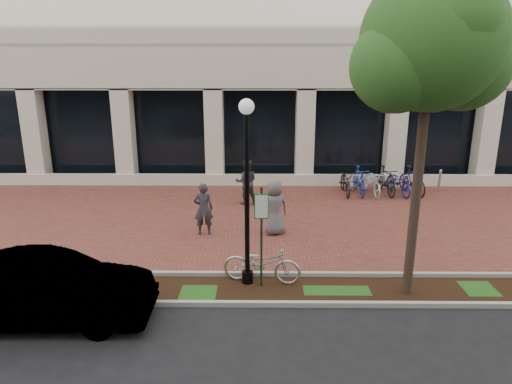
{
  "coord_description": "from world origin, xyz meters",
  "views": [
    {
      "loc": [
        0.02,
        -15.2,
        5.33
      ],
      "look_at": [
        -0.11,
        -0.8,
        1.2
      ],
      "focal_mm": 32.0,
      "sensor_mm": 36.0,
      "label": 1
    }
  ],
  "objects_px": {
    "parking_sign": "(261,225)",
    "pedestrian_mid": "(246,182)",
    "street_tree": "(433,50)",
    "locked_bicycle": "(262,263)",
    "pedestrian_right": "(275,207)",
    "bike_rack_cluster": "(378,181)",
    "bollard": "(440,181)",
    "lamppost": "(247,184)",
    "pedestrian_left": "(203,209)",
    "sedan_near_curb": "(46,290)"
  },
  "relations": [
    {
      "from": "pedestrian_right",
      "to": "sedan_near_curb",
      "type": "height_order",
      "value": "pedestrian_right"
    },
    {
      "from": "pedestrian_right",
      "to": "locked_bicycle",
      "type": "bearing_deg",
      "value": 61.63
    },
    {
      "from": "pedestrian_mid",
      "to": "parking_sign",
      "type": "bearing_deg",
      "value": 91.1
    },
    {
      "from": "pedestrian_left",
      "to": "bike_rack_cluster",
      "type": "distance_m",
      "value": 8.15
    },
    {
      "from": "lamppost",
      "to": "pedestrian_left",
      "type": "bearing_deg",
      "value": 113.93
    },
    {
      "from": "lamppost",
      "to": "pedestrian_right",
      "type": "xyz_separation_m",
      "value": [
        0.78,
        3.38,
        -1.67
      ]
    },
    {
      "from": "pedestrian_left",
      "to": "sedan_near_curb",
      "type": "relative_size",
      "value": 0.38
    },
    {
      "from": "pedestrian_mid",
      "to": "bollard",
      "type": "xyz_separation_m",
      "value": [
        8.1,
        1.74,
        -0.38
      ]
    },
    {
      "from": "street_tree",
      "to": "sedan_near_curb",
      "type": "height_order",
      "value": "street_tree"
    },
    {
      "from": "pedestrian_left",
      "to": "street_tree",
      "type": "bearing_deg",
      "value": 138.2
    },
    {
      "from": "parking_sign",
      "to": "bike_rack_cluster",
      "type": "relative_size",
      "value": 0.7
    },
    {
      "from": "lamppost",
      "to": "pedestrian_mid",
      "type": "height_order",
      "value": "lamppost"
    },
    {
      "from": "lamppost",
      "to": "sedan_near_curb",
      "type": "xyz_separation_m",
      "value": [
        -4.17,
        -1.8,
        -1.83
      ]
    },
    {
      "from": "street_tree",
      "to": "locked_bicycle",
      "type": "height_order",
      "value": "street_tree"
    },
    {
      "from": "pedestrian_mid",
      "to": "pedestrian_right",
      "type": "bearing_deg",
      "value": 103.68
    },
    {
      "from": "pedestrian_right",
      "to": "bike_rack_cluster",
      "type": "height_order",
      "value": "pedestrian_right"
    },
    {
      "from": "street_tree",
      "to": "sedan_near_curb",
      "type": "xyz_separation_m",
      "value": [
        -8.04,
        -1.33,
        -4.84
      ]
    },
    {
      "from": "parking_sign",
      "to": "pedestrian_mid",
      "type": "bearing_deg",
      "value": 94.99
    },
    {
      "from": "locked_bicycle",
      "to": "bike_rack_cluster",
      "type": "relative_size",
      "value": 0.54
    },
    {
      "from": "bollard",
      "to": "pedestrian_left",
      "type": "bearing_deg",
      "value": -152.03
    },
    {
      "from": "bike_rack_cluster",
      "to": "sedan_near_curb",
      "type": "height_order",
      "value": "sedan_near_curb"
    },
    {
      "from": "pedestrian_mid",
      "to": "locked_bicycle",
      "type": "bearing_deg",
      "value": 91.41
    },
    {
      "from": "parking_sign",
      "to": "bollard",
      "type": "height_order",
      "value": "parking_sign"
    },
    {
      "from": "parking_sign",
      "to": "pedestrian_left",
      "type": "bearing_deg",
      "value": 117.51
    },
    {
      "from": "parking_sign",
      "to": "street_tree",
      "type": "relative_size",
      "value": 0.35
    },
    {
      "from": "pedestrian_mid",
      "to": "sedan_near_curb",
      "type": "height_order",
      "value": "pedestrian_mid"
    },
    {
      "from": "lamppost",
      "to": "locked_bicycle",
      "type": "relative_size",
      "value": 2.32
    },
    {
      "from": "bike_rack_cluster",
      "to": "sedan_near_curb",
      "type": "xyz_separation_m",
      "value": [
        -9.39,
        -9.77,
        0.18
      ]
    },
    {
      "from": "bollard",
      "to": "pedestrian_mid",
      "type": "bearing_deg",
      "value": -167.88
    },
    {
      "from": "locked_bicycle",
      "to": "pedestrian_right",
      "type": "height_order",
      "value": "pedestrian_right"
    },
    {
      "from": "street_tree",
      "to": "bike_rack_cluster",
      "type": "distance_m",
      "value": 9.92
    },
    {
      "from": "street_tree",
      "to": "pedestrian_right",
      "type": "bearing_deg",
      "value": 128.67
    },
    {
      "from": "street_tree",
      "to": "bollard",
      "type": "xyz_separation_m",
      "value": [
        4.02,
        8.79,
        -5.06
      ]
    },
    {
      "from": "street_tree",
      "to": "locked_bicycle",
      "type": "xyz_separation_m",
      "value": [
        -3.51,
        0.52,
        -5.05
      ]
    },
    {
      "from": "bike_rack_cluster",
      "to": "pedestrian_right",
      "type": "bearing_deg",
      "value": -139.94
    },
    {
      "from": "parking_sign",
      "to": "lamppost",
      "type": "bearing_deg",
      "value": 149.39
    },
    {
      "from": "pedestrian_mid",
      "to": "pedestrian_left",
      "type": "bearing_deg",
      "value": 65.01
    },
    {
      "from": "locked_bicycle",
      "to": "bollard",
      "type": "xyz_separation_m",
      "value": [
        7.53,
        8.27,
        -0.01
      ]
    },
    {
      "from": "parking_sign",
      "to": "bike_rack_cluster",
      "type": "xyz_separation_m",
      "value": [
        4.88,
        8.18,
        -1.06
      ]
    },
    {
      "from": "pedestrian_right",
      "to": "bollard",
      "type": "xyz_separation_m",
      "value": [
        7.11,
        4.93,
        -0.39
      ]
    },
    {
      "from": "lamppost",
      "to": "bollard",
      "type": "distance_m",
      "value": 11.64
    },
    {
      "from": "lamppost",
      "to": "locked_bicycle",
      "type": "xyz_separation_m",
      "value": [
        0.36,
        0.04,
        -2.05
      ]
    },
    {
      "from": "street_tree",
      "to": "locked_bicycle",
      "type": "distance_m",
      "value": 6.17
    },
    {
      "from": "pedestrian_mid",
      "to": "bike_rack_cluster",
      "type": "relative_size",
      "value": 0.49
    },
    {
      "from": "lamppost",
      "to": "bike_rack_cluster",
      "type": "xyz_separation_m",
      "value": [
        5.22,
        7.97,
        -2.01
      ]
    },
    {
      "from": "pedestrian_right",
      "to": "pedestrian_mid",
      "type": "bearing_deg",
      "value": -93.94
    },
    {
      "from": "pedestrian_mid",
      "to": "bike_rack_cluster",
      "type": "bearing_deg",
      "value": -169.23
    },
    {
      "from": "lamppost",
      "to": "street_tree",
      "type": "height_order",
      "value": "street_tree"
    },
    {
      "from": "pedestrian_left",
      "to": "locked_bicycle",
      "type": "bearing_deg",
      "value": 112.87
    },
    {
      "from": "locked_bicycle",
      "to": "bike_rack_cluster",
      "type": "xyz_separation_m",
      "value": [
        4.86,
        7.93,
        0.03
      ]
    }
  ]
}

